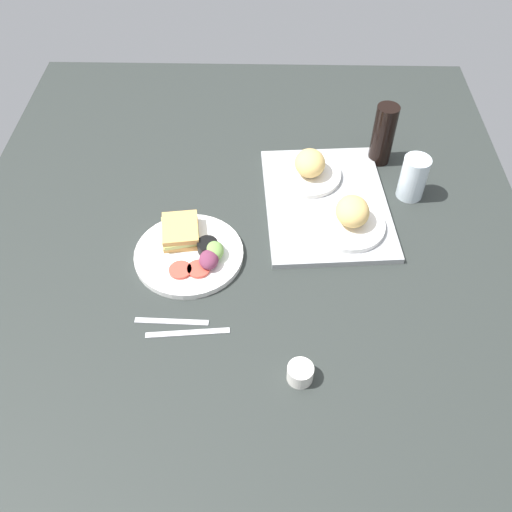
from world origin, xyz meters
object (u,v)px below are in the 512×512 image
Objects in this scene: bread_plate_far at (350,218)px; fork at (172,321)px; soda_bottle at (383,135)px; knife at (188,333)px; serving_tray at (326,202)px; plate_with_salad at (191,250)px; espresso_cup at (300,373)px; bread_plate_near at (308,168)px; drinking_glass at (413,178)px.

bread_plate_far reaches higher than fork.
knife is (62.67, -50.59, -8.95)cm from soda_bottle.
fork is 0.89× the size of knife.
serving_tray is 11.59cm from bread_plate_far.
fork is (20.67, -2.42, -1.50)cm from plate_with_salad.
bread_plate_far is 46.36cm from espresso_cup.
plate_with_salad is 65.56cm from soda_bottle.
knife is (-10.72, -24.90, -1.75)cm from espresso_cup.
serving_tray is 1.64× the size of plate_with_salad.
bread_plate_near is at bearing -65.65° from soda_bottle.
knife is (3.00, 4.00, 0.00)cm from fork.
knife is at bearing -28.77° from bread_plate_near.
knife is (33.35, -39.09, -4.26)cm from bread_plate_far.
knife is at bearing -113.30° from espresso_cup.
espresso_cup is (53.65, -8.83, 1.20)cm from serving_tray.
soda_bottle is at bearing 49.07° from fork.
soda_bottle reaches higher than plate_with_salad.
espresso_cup is at bearing -17.85° from bread_plate_far.
plate_with_salad reaches higher than knife.
bread_plate_near is 1.14× the size of fork.
espresso_cup is at bearing -29.10° from drinking_glass.
drinking_glass is 0.74× the size of fork.
serving_tray is at bearing -79.16° from drinking_glass.
bread_plate_far is 1.53× the size of drinking_glass.
espresso_cup is 0.29× the size of knife.
serving_tray is 2.65× the size of fork.
serving_tray is 54.38cm from espresso_cup.
soda_bottle reaches higher than drinking_glass.
fork is at bearing -54.05° from drinking_glass.
bread_plate_near is at bearing 55.78° from knife.
soda_bottle is (-15.23, -6.68, 2.92)cm from drinking_glass.
bread_plate_near is at bearing 133.68° from plate_with_salad.
bread_plate_far is at bearing 35.01° from knife.
knife is at bearing -35.35° from fork.
soda_bottle is (-39.00, 52.17, 7.44)cm from plate_with_salad.
bread_plate_far is 1.04× the size of soda_bottle.
espresso_cup is (34.39, 26.48, 0.25)cm from plate_with_salad.
bread_plate_near is 1.06× the size of soda_bottle.
espresso_cup is at bearing -9.34° from serving_tray.
espresso_cup reaches higher than fork.
fork is (39.93, -37.73, -0.55)cm from serving_tray.
drinking_glass reaches higher than knife.
bread_plate_near is at bearing 176.26° from espresso_cup.
soda_bottle reaches higher than bread_plate_near.
bread_plate_far is at bearing -52.23° from drinking_glass.
bread_plate_far is at bearing 162.15° from espresso_cup.
bread_plate_near is 42.45cm from plate_with_salad.
drinking_glass is at bearing 37.47° from fork.
soda_bottle is (-19.74, 16.87, 8.40)cm from serving_tray.
espresso_cup is at bearing -19.30° from soda_bottle.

